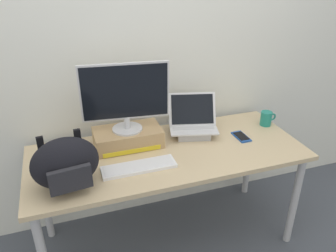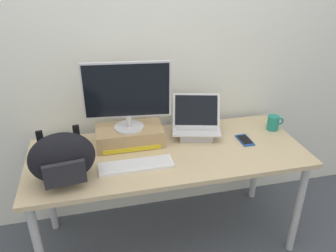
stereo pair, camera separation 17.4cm
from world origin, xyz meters
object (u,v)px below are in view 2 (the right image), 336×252
Objects in this scene: toner_box_yellow at (130,136)px; cell_phone at (245,140)px; desktop_monitor at (127,95)px; messenger_backpack at (62,158)px; external_keyboard at (136,165)px; open_laptop at (196,128)px; coffee_mug at (273,123)px; plush_toy at (53,153)px.

toner_box_yellow reaches higher than cell_phone.
desktop_monitor is 1.44× the size of messenger_backpack.
toner_box_yellow is at bearing 90.09° from external_keyboard.
open_laptop is 0.34m from cell_phone.
messenger_backpack is (-0.40, -0.33, 0.09)m from toner_box_yellow.
toner_box_yellow reaches higher than coffee_mug.
desktop_monitor reaches higher than external_keyboard.
toner_box_yellow is at bearing 168.24° from cell_phone.
desktop_monitor is 3.56× the size of cell_phone.
messenger_backpack is 1.19m from cell_phone.
open_laptop is 0.85× the size of external_keyboard.
open_laptop is at bearing 151.54° from cell_phone.
plush_toy is (-0.48, 0.19, 0.03)m from external_keyboard.
messenger_backpack reaches higher than coffee_mug.
desktop_monitor is 0.44m from external_keyboard.
coffee_mug is (1.03, -0.03, -0.00)m from toner_box_yellow.
toner_box_yellow reaches higher than external_keyboard.
coffee_mug is at bearing 2.38° from plush_toy.
desktop_monitor reaches higher than plush_toy.
toner_box_yellow is at bearing 32.25° from messenger_backpack.
toner_box_yellow is 0.99× the size of external_keyboard.
toner_box_yellow is 1.03m from coffee_mug.
coffee_mug is at bearing 10.25° from open_laptop.
external_keyboard is 0.43m from messenger_backpack.
cell_phone is (0.76, -0.14, -0.34)m from desktop_monitor.
cell_phone is at bearing -10.79° from toner_box_yellow.
coffee_mug is at bearing 5.12° from desktop_monitor.
cell_phone is (-0.27, -0.11, -0.05)m from coffee_mug.
open_laptop is at bearing 1.26° from toner_box_yellow.
open_laptop is 0.95m from plush_toy.
desktop_monitor is at bearing -99.36° from toner_box_yellow.
plush_toy is at bearing 176.73° from cell_phone.
cell_phone is at bearing -12.92° from open_laptop.
plush_toy is (-0.48, -0.10, -0.01)m from toner_box_yellow.
coffee_mug is (1.03, 0.26, 0.04)m from external_keyboard.
open_laptop is 0.55m from external_keyboard.
desktop_monitor reaches higher than open_laptop.
messenger_backpack reaches higher than plush_toy.
external_keyboard is 1.06m from coffee_mug.
open_laptop is (0.46, 0.01, -0.00)m from toner_box_yellow.
coffee_mug is (0.57, -0.04, -0.00)m from open_laptop.
cell_phone is at bearing -3.84° from desktop_monitor.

